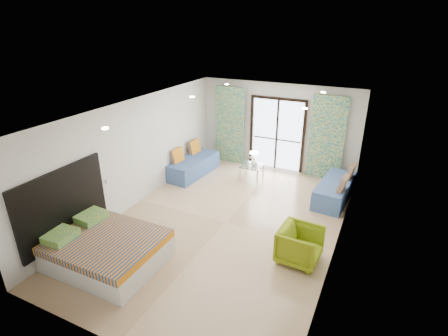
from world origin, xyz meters
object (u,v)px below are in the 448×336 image
at_px(armchair, 300,243).
at_px(bed, 106,249).
at_px(coffee_table, 252,167).
at_px(daybed_right, 335,190).
at_px(daybed_left, 193,165).

bearing_deg(armchair, bed, 120.10).
xyz_separation_m(bed, coffee_table, (1.10, 4.95, 0.07)).
bearing_deg(bed, daybed_right, 52.19).
height_order(daybed_right, armchair, daybed_right).
relative_size(bed, coffee_table, 2.87).
distance_m(coffee_table, armchair, 3.98).
xyz_separation_m(coffee_table, armchair, (2.29, -3.26, 0.04)).
relative_size(bed, daybed_right, 1.07).
relative_size(bed, armchair, 2.55).
xyz_separation_m(daybed_right, coffee_table, (-2.49, 0.32, 0.08)).
height_order(bed, armchair, armchair).
bearing_deg(armchair, daybed_right, -0.22).
bearing_deg(coffee_table, armchair, -54.92).
relative_size(daybed_left, daybed_right, 1.02).
bearing_deg(coffee_table, daybed_right, -7.24).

